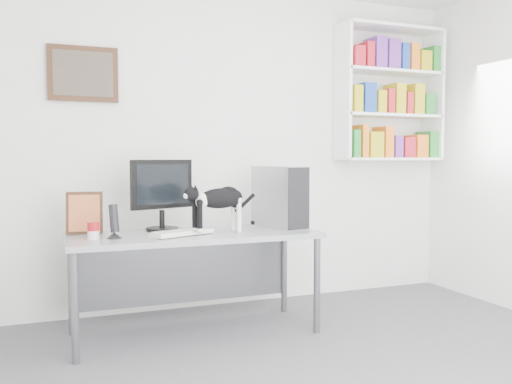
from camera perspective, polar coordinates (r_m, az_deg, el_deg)
room at (r=2.88m, az=12.20°, el=5.33°), size 4.01×4.01×2.70m
bookshelf at (r=5.23m, az=13.91°, el=9.99°), size 1.03×0.28×1.24m
wall_art at (r=4.43m, az=-17.74°, el=11.76°), size 0.52×0.04×0.42m
desk at (r=3.94m, az=-6.46°, el=-9.54°), size 1.75×0.69×0.73m
monitor at (r=4.00m, az=-9.89°, el=-0.26°), size 0.55×0.39×0.53m
keyboard at (r=3.76m, az=-7.89°, el=-4.27°), size 0.47×0.32×0.03m
pc_tower at (r=4.15m, az=2.47°, el=-0.50°), size 0.31×0.50×0.47m
speaker at (r=3.69m, az=-14.72°, el=-2.94°), size 0.13×0.13×0.24m
leaning_print at (r=3.96m, az=-17.61°, el=-2.04°), size 0.26×0.13×0.31m
soup_can at (r=3.69m, az=-16.74°, el=-3.96°), size 0.08×0.08×0.11m
cat at (r=3.79m, az=-3.94°, el=-1.90°), size 0.56×0.31×0.33m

